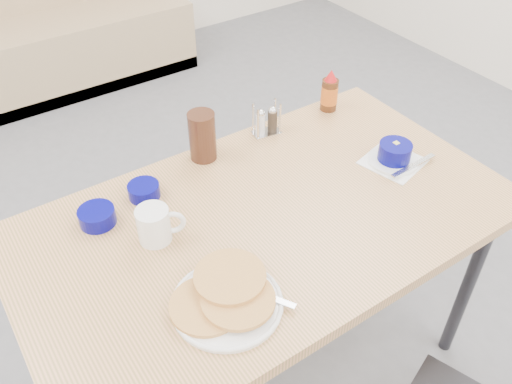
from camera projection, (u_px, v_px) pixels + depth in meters
booth_bench at (35, 35)px, 3.39m from camera, size 1.90×0.56×1.22m
dining_table at (267, 231)px, 1.56m from camera, size 1.40×0.80×0.76m
pancake_plate at (226, 298)px, 1.28m from camera, size 0.27×0.27×0.05m
coffee_mug at (155, 224)px, 1.42m from camera, size 0.13×0.09×0.10m
grits_setting at (395, 155)px, 1.69m from camera, size 0.22×0.20×0.07m
creamer_bowl at (97, 216)px, 1.49m from camera, size 0.10×0.10×0.05m
butter_bowl at (144, 191)px, 1.58m from camera, size 0.09×0.09×0.04m
amber_tumbler at (202, 136)px, 1.68m from camera, size 0.11×0.11×0.16m
condiment_caddy at (266, 123)px, 1.81m from camera, size 0.10×0.07×0.11m
syrup_bottle at (329, 93)px, 1.91m from camera, size 0.06×0.06×0.16m
sugar_wrapper at (225, 270)px, 1.37m from camera, size 0.04×0.04×0.00m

